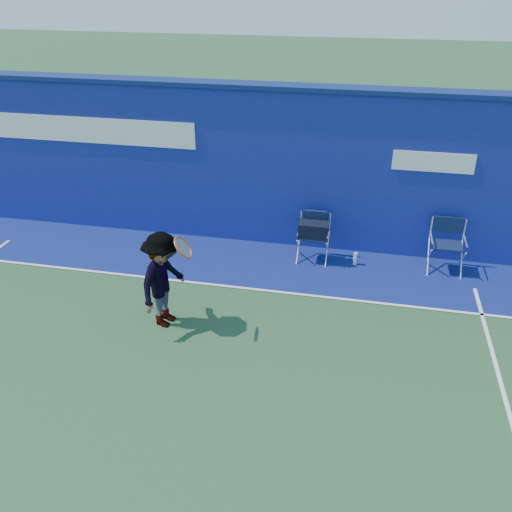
% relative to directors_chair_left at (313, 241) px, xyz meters
% --- Properties ---
extents(ground, '(80.00, 80.00, 0.00)m').
position_rel_directors_chair_left_xyz_m(ground, '(-1.62, -4.48, -0.39)').
color(ground, '#294D2D').
rests_on(ground, ground).
extents(stadium_wall, '(24.00, 0.50, 3.08)m').
position_rel_directors_chair_left_xyz_m(stadium_wall, '(-1.63, 0.72, 1.16)').
color(stadium_wall, navy).
rests_on(stadium_wall, ground).
extents(out_of_bounds_strip, '(24.00, 1.80, 0.01)m').
position_rel_directors_chair_left_xyz_m(out_of_bounds_strip, '(-1.62, -0.38, -0.39)').
color(out_of_bounds_strip, navy).
rests_on(out_of_bounds_strip, ground).
extents(court_lines, '(24.00, 12.00, 0.01)m').
position_rel_directors_chair_left_xyz_m(court_lines, '(-1.62, -3.88, -0.38)').
color(court_lines, white).
rests_on(court_lines, out_of_bounds_strip).
extents(directors_chair_left, '(0.54, 0.50, 0.91)m').
position_rel_directors_chair_left_xyz_m(directors_chair_left, '(0.00, 0.00, 0.00)').
color(directors_chair_left, silver).
rests_on(directors_chair_left, ground).
extents(directors_chair_right, '(0.58, 0.52, 0.97)m').
position_rel_directors_chair_left_xyz_m(directors_chair_right, '(2.39, 0.09, -0.09)').
color(directors_chair_right, silver).
rests_on(directors_chair_right, ground).
extents(water_bottle, '(0.07, 0.07, 0.25)m').
position_rel_directors_chair_left_xyz_m(water_bottle, '(0.80, -0.03, -0.27)').
color(water_bottle, silver).
rests_on(water_bottle, ground).
extents(tennis_player, '(0.93, 1.10, 1.58)m').
position_rel_directors_chair_left_xyz_m(tennis_player, '(-2.00, -2.50, 0.39)').
color(tennis_player, '#EA4738').
rests_on(tennis_player, ground).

